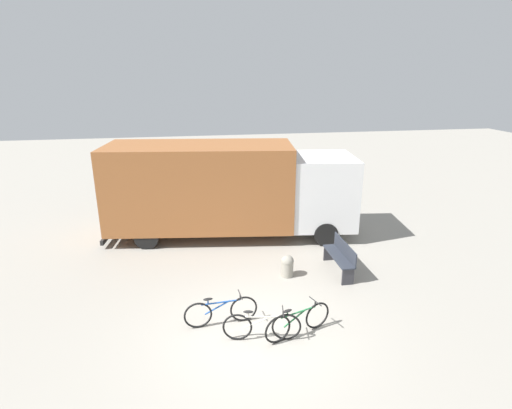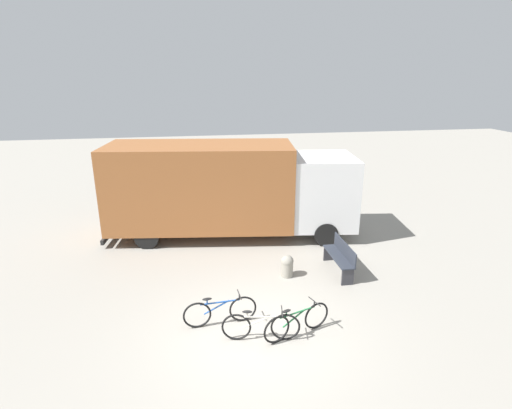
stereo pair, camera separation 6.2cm
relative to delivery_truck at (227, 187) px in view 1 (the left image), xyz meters
The scene contains 7 objects.
ground_plane 6.22m from the delivery_truck, 90.14° to the right, with size 60.00×60.00×0.00m, color gray.
delivery_truck is the anchor object (origin of this frame).
park_bench 4.69m from the delivery_truck, 49.40° to the right, with size 0.41×1.65×0.92m.
bicycle_near 5.67m from the delivery_truck, 97.78° to the right, with size 1.72×0.44×0.74m.
bicycle_middle 6.32m from the delivery_truck, 89.25° to the right, with size 1.70×0.46×0.74m.
bicycle_far 6.35m from the delivery_truck, 81.60° to the right, with size 1.63×0.67×0.74m.
bollard_near_bench 3.95m from the delivery_truck, 68.67° to the right, with size 0.37×0.37×0.65m.
Camera 1 is at (-1.29, -7.46, 5.59)m, focal length 28.00 mm.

